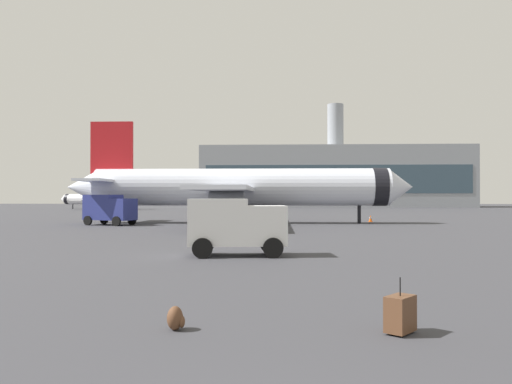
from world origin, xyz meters
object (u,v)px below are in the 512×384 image
Objects in this scene: safety_cone_near at (120,218)px; airplane_taxiing at (101,199)px; safety_cone_mid at (370,218)px; traveller_backpack at (176,319)px; airplane_at_gate at (239,187)px; cargo_van at (236,224)px; service_truck at (109,208)px; rolling_suitcase at (400,314)px.

airplane_taxiing is at bearing 111.34° from safety_cone_near.
traveller_backpack is at bearing -104.32° from safety_cone_mid.
cargo_van is (2.21, -29.64, -2.21)m from airplane_at_gate.
airplane_at_gate is 13.01m from service_truck.
traveller_backpack is at bearing -87.15° from airplane_at_gate.
airplane_taxiing is at bearing 112.82° from cargo_van.
safety_cone_near is 50.48m from traveller_backpack.
safety_cone_mid is at bearing -48.81° from airplane_taxiing.
service_truck reaches higher than rolling_suitcase.
rolling_suitcase is at bearing -66.76° from safety_cone_near.
rolling_suitcase is (20.57, -47.90, 0.08)m from safety_cone_near.
rolling_suitcase is at bearing -0.76° from traveller_backpack.
safety_cone_mid is 47.53m from traveller_backpack.
service_truck is 10.98× the size of traveller_backpack.
safety_cone_near is 1.31× the size of traveller_backpack.
airplane_taxiing is 108.77m from traveller_backpack.
safety_cone_near is 0.57× the size of rolling_suitcase.
airplane_taxiing is 74.56m from safety_cone_mid.
airplane_taxiing is at bearing 120.72° from airplane_at_gate.
rolling_suitcase is 2.29× the size of traveller_backpack.
cargo_van is at bearing 89.68° from traveller_backpack.
rolling_suitcase is at bearing -81.29° from airplane_at_gate.
airplane_at_gate reaches higher than cargo_van.
safety_cone_mid is at bearing -3.67° from safety_cone_near.
service_truck reaches higher than cargo_van.
rolling_suitcase is (6.58, -42.96, -3.27)m from airplane_at_gate.
service_truck is at bearing 110.25° from traveller_backpack.
cargo_van reaches higher than safety_cone_near.
service_truck is 9.67m from safety_cone_near.
safety_cone_mid reaches higher than traveller_backpack.
airplane_at_gate is at bearing 92.85° from traveller_backpack.
safety_cone_near is at bearing 160.55° from airplane_at_gate.
cargo_van is (37.41, -88.89, -0.74)m from airplane_taxiing.
cargo_van is 6.00× the size of safety_cone_mid.
safety_cone_near is (21.21, -54.30, -1.88)m from airplane_taxiing.
airplane_at_gate is 1.69× the size of airplane_taxiing.
rolling_suitcase is at bearing -67.77° from airplane_taxiing.
safety_cone_mid reaches higher than safety_cone_near.
cargo_van reaches higher than traveller_backpack.
airplane_taxiing is at bearing 109.97° from service_truck.
safety_cone_near is at bearing 113.24° from rolling_suitcase.
safety_cone_mid is at bearing 75.68° from traveller_backpack.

